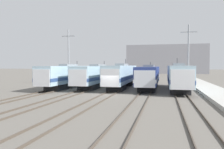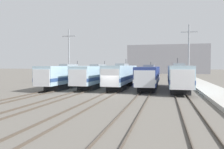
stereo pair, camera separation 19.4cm
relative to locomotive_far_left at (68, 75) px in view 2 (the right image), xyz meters
The scene contains 15 objects.
ground_plane 12.03m from the locomotive_far_left, 38.69° to the right, with size 400.00×400.00×0.00m, color #666059.
rail_pair_far_left 7.68m from the locomotive_far_left, 90.00° to the right, with size 1.50×120.00×0.15m.
rail_pair_center_left 8.96m from the locomotive_far_left, 58.02° to the right, with size 1.51×120.00×0.15m.
rail_pair_center 12.02m from the locomotive_far_left, 38.69° to the right, with size 1.51×120.00×0.15m.
rail_pair_center_right 15.85m from the locomotive_far_left, 28.10° to the right, with size 1.51×120.00×0.15m.
rail_pair_far_right 20.02m from the locomotive_far_left, 21.82° to the right, with size 1.50×120.00×0.15m.
locomotive_far_left is the anchor object (origin of this frame).
locomotive_center_left 5.23m from the locomotive_far_left, 27.90° to the left, with size 2.95×19.49×4.74m.
locomotive_center 9.38m from the locomotive_far_left, ahead, with size 2.85×17.34×5.09m.
locomotive_center_right 13.98m from the locomotive_far_left, ahead, with size 3.05×17.65×4.49m.
locomotive_far_right 18.49m from the locomotive_far_left, ahead, with size 3.05×16.27×5.10m.
catenary_tower_left 7.89m from the locomotive_far_left, 112.83° to the left, with size 2.88×0.28×11.17m.
catenary_tower_right 21.86m from the locomotive_far_left, 17.22° to the left, with size 2.88×0.28×11.17m.
platform 24.38m from the locomotive_far_left, 17.74° to the right, with size 4.00×120.00×0.41m.
depot_building 75.76m from the locomotive_far_left, 76.82° to the left, with size 37.45×8.71×13.65m.
Camera 2 is at (7.28, -27.56, 3.85)m, focal length 35.00 mm.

